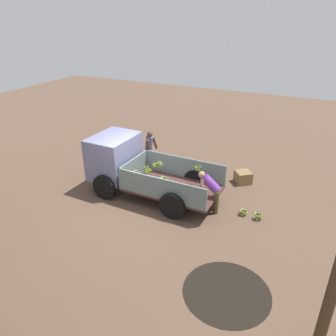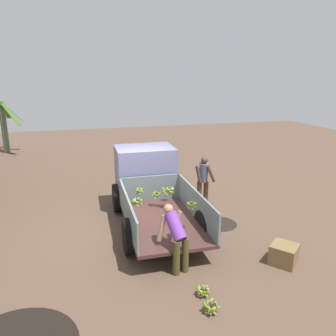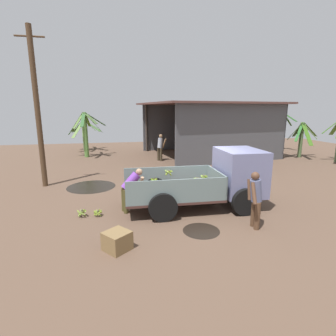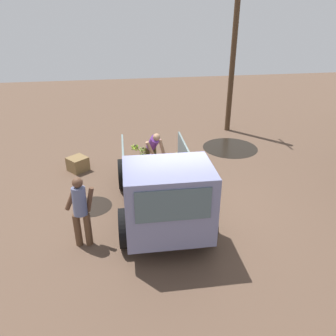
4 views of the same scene
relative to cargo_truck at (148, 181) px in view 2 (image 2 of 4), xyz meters
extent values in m
plane|color=brown|center=(-0.73, 0.48, -1.01)|extent=(36.00, 36.00, 0.00)
cylinder|color=black|center=(-1.38, -1.73, -1.00)|extent=(1.02, 1.02, 0.01)
cube|color=#492C27|center=(-1.81, 0.04, -0.53)|extent=(3.14, 1.88, 0.08)
cube|color=slate|center=(-1.79, 0.92, -0.13)|extent=(3.10, 0.12, 0.73)
cube|color=slate|center=(-1.83, -0.84, -0.13)|extent=(3.10, 0.12, 0.73)
cube|color=slate|center=(-0.29, 0.01, -0.13)|extent=(0.09, 1.81, 0.73)
cube|color=slate|center=(0.52, -0.01, 0.18)|extent=(1.38, 1.81, 1.50)
cube|color=#4C606B|center=(1.20, -0.03, 0.48)|extent=(0.06, 1.42, 0.66)
cylinder|color=black|center=(0.35, 0.93, -0.57)|extent=(0.87, 0.24, 0.87)
cylinder|color=black|center=(0.30, -0.95, -0.57)|extent=(0.87, 0.24, 0.87)
cylinder|color=black|center=(-2.25, 0.99, -0.57)|extent=(0.87, 0.24, 0.87)
cylinder|color=black|center=(-2.30, -0.89, -0.57)|extent=(0.87, 0.24, 0.87)
sphere|color=brown|center=(-1.80, 0.67, 0.15)|extent=(0.08, 0.08, 0.08)
cylinder|color=olive|center=(-1.84, 0.59, 0.10)|extent=(0.22, 0.12, 0.12)
cylinder|color=#90AA30|center=(-1.78, 0.62, 0.06)|extent=(0.17, 0.12, 0.19)
cylinder|color=olive|center=(-1.72, 0.69, 0.10)|extent=(0.07, 0.22, 0.13)
cylinder|color=olive|center=(-1.77, 0.75, 0.08)|extent=(0.20, 0.12, 0.16)
cylinder|color=#89AA49|center=(-1.85, 0.73, 0.08)|extent=(0.17, 0.16, 0.17)
cylinder|color=#8BAB31|center=(-1.89, 0.67, 0.09)|extent=(0.05, 0.21, 0.15)
sphere|color=brown|center=(-0.60, 0.39, -0.02)|extent=(0.08, 0.08, 0.08)
cylinder|color=olive|center=(-0.54, 0.33, -0.06)|extent=(0.17, 0.17, 0.11)
cylinder|color=olive|center=(-0.52, 0.39, -0.07)|extent=(0.06, 0.19, 0.12)
cylinder|color=olive|center=(-0.57, 0.46, -0.07)|extent=(0.19, 0.11, 0.13)
cylinder|color=olive|center=(-0.64, 0.43, -0.09)|extent=(0.15, 0.15, 0.16)
cylinder|color=olive|center=(-0.67, 0.38, -0.07)|extent=(0.06, 0.19, 0.12)
cylinder|color=olive|center=(-0.61, 0.33, -0.09)|extent=(0.17, 0.09, 0.16)
sphere|color=brown|center=(-0.53, -0.44, -0.20)|extent=(0.08, 0.08, 0.08)
cylinder|color=#85AD29|center=(-0.50, -0.38, -0.25)|extent=(0.17, 0.10, 0.11)
cylinder|color=olive|center=(-0.58, -0.40, -0.26)|extent=(0.14, 0.14, 0.13)
cylinder|color=olive|center=(-0.56, -0.47, -0.27)|extent=(0.12, 0.12, 0.16)
cylinder|color=#91A946|center=(-0.52, -0.50, -0.26)|extent=(0.16, 0.07, 0.14)
cylinder|color=olive|center=(-0.48, -0.44, -0.27)|extent=(0.05, 0.14, 0.15)
sphere|color=#433D2C|center=(-2.49, -0.47, 0.20)|extent=(0.08, 0.08, 0.08)
cylinder|color=olive|center=(-2.44, -0.49, 0.13)|extent=(0.10, 0.16, 0.15)
cylinder|color=#93B02D|center=(-2.45, -0.43, 0.13)|extent=(0.13, 0.14, 0.15)
cylinder|color=olive|center=(-2.49, -0.40, 0.14)|extent=(0.17, 0.04, 0.13)
cylinder|color=#7CA622|center=(-2.53, -0.44, 0.13)|extent=(0.11, 0.14, 0.16)
cylinder|color=olive|center=(-2.56, -0.47, 0.15)|extent=(0.05, 0.17, 0.12)
cylinder|color=olive|center=(-2.52, -0.53, 0.15)|extent=(0.17, 0.11, 0.12)
cylinder|color=#7FA922|center=(-2.46, -0.53, 0.16)|extent=(0.17, 0.12, 0.10)
sphere|color=brown|center=(-1.10, -0.36, 0.10)|extent=(0.08, 0.08, 0.08)
cylinder|color=#84A940|center=(-1.06, -0.41, 0.04)|extent=(0.16, 0.13, 0.15)
cylinder|color=#89AB42|center=(-1.03, -0.38, 0.05)|extent=(0.08, 0.19, 0.12)
cylinder|color=olive|center=(-1.06, -0.33, 0.03)|extent=(0.12, 0.13, 0.17)
cylinder|color=olive|center=(-1.09, -0.30, 0.03)|extent=(0.16, 0.07, 0.16)
cylinder|color=olive|center=(-1.15, -0.31, 0.05)|extent=(0.16, 0.16, 0.12)
cylinder|color=#83A836|center=(-1.17, -0.36, 0.04)|extent=(0.04, 0.17, 0.14)
cylinder|color=olive|center=(-1.15, -0.39, 0.03)|extent=(0.12, 0.15, 0.17)
cylinder|color=#84A236|center=(-1.11, -0.42, 0.04)|extent=(0.17, 0.07, 0.16)
sphere|color=brown|center=(-1.00, -0.28, 0.07)|extent=(0.07, 0.07, 0.07)
cylinder|color=olive|center=(-0.94, -0.27, 0.01)|extent=(0.07, 0.17, 0.15)
cylinder|color=olive|center=(-0.98, -0.21, 0.03)|extent=(0.19, 0.07, 0.10)
cylinder|color=#7DA225|center=(-1.06, -0.25, 0.01)|extent=(0.12, 0.16, 0.14)
cylinder|color=olive|center=(-1.07, -0.32, 0.02)|extent=(0.11, 0.18, 0.11)
cylinder|color=#94B042|center=(-1.02, -0.36, 0.02)|extent=(0.19, 0.08, 0.11)
cylinder|color=olive|center=(-0.94, -0.33, 0.02)|extent=(0.15, 0.16, 0.12)
sphere|color=brown|center=(-0.84, -0.03, -0.09)|extent=(0.07, 0.07, 0.07)
cylinder|color=#90A82E|center=(-0.79, -0.09, -0.13)|extent=(0.17, 0.16, 0.11)
cylinder|color=olive|center=(-0.78, 0.02, -0.13)|extent=(0.15, 0.17, 0.12)
cylinder|color=olive|center=(-0.85, 0.02, -0.17)|extent=(0.15, 0.06, 0.18)
cylinder|color=olive|center=(-0.90, -0.03, -0.16)|extent=(0.05, 0.15, 0.17)
cylinder|color=#7EA529|center=(-0.86, -0.10, -0.13)|extent=(0.19, 0.09, 0.12)
cylinder|color=#536747|center=(10.05, 5.67, 0.35)|extent=(0.31, 0.31, 2.71)
cube|color=#4B7436|center=(10.76, 5.65, 1.23)|extent=(1.45, 0.27, 1.07)
cube|color=#3B641F|center=(9.47, 5.19, 1.18)|extent=(1.30, 1.15, 1.16)
cube|color=#43582A|center=(10.16, 5.20, 1.19)|extent=(0.50, 1.03, 1.15)
cylinder|color=brown|center=(0.15, -1.94, -0.61)|extent=(0.17, 0.17, 0.79)
cylinder|color=brown|center=(0.17, -1.72, -0.61)|extent=(0.17, 0.17, 0.79)
cylinder|color=slate|center=(0.12, -1.83, 0.09)|extent=(0.39, 0.32, 0.65)
sphere|color=brown|center=(0.06, -1.83, 0.50)|extent=(0.22, 0.22, 0.22)
cylinder|color=brown|center=(-0.05, -2.01, 0.08)|extent=(0.13, 0.34, 0.57)
cylinder|color=brown|center=(0.03, -1.63, 0.06)|extent=(0.12, 0.24, 0.59)
cylinder|color=#484320|center=(-3.40, 0.17, -0.62)|extent=(0.19, 0.19, 0.78)
cylinder|color=#484320|center=(-3.34, -0.04, -0.62)|extent=(0.19, 0.19, 0.78)
cylinder|color=purple|center=(-3.16, 0.12, -0.02)|extent=(0.69, 0.44, 0.63)
sphere|color=tan|center=(-2.88, 0.20, 0.28)|extent=(0.22, 0.22, 0.22)
cylinder|color=tan|center=(-2.96, 0.37, -0.11)|extent=(0.16, 0.26, 0.58)
cylinder|color=tan|center=(-2.83, 0.01, -0.10)|extent=(0.18, 0.33, 0.57)
sphere|color=brown|center=(-4.22, -0.12, -0.83)|extent=(0.09, 0.09, 0.09)
cylinder|color=#98B030|center=(-4.14, -0.14, -0.88)|extent=(0.10, 0.20, 0.11)
cylinder|color=#90A734|center=(-4.15, -0.09, -0.90)|extent=(0.11, 0.18, 0.15)
cylinder|color=olive|center=(-4.19, -0.04, -0.88)|extent=(0.20, 0.11, 0.11)
cylinder|color=olive|center=(-4.25, -0.04, -0.88)|extent=(0.20, 0.11, 0.11)
cylinder|color=#7FAE26|center=(-4.28, -0.08, -0.90)|extent=(0.12, 0.19, 0.14)
cylinder|color=olive|center=(-4.29, -0.15, -0.89)|extent=(0.12, 0.19, 0.13)
cylinder|color=olive|center=(-4.25, -0.19, -0.89)|extent=(0.20, 0.11, 0.12)
cylinder|color=#90AC42|center=(-4.19, -0.17, -0.92)|extent=(0.16, 0.10, 0.18)
sphere|color=#48412F|center=(-4.69, -0.07, -0.81)|extent=(0.08, 0.08, 0.08)
cylinder|color=#8EAF46|center=(-4.60, -0.05, -0.86)|extent=(0.08, 0.23, 0.13)
cylinder|color=olive|center=(-4.65, -0.01, -0.89)|extent=(0.19, 0.13, 0.19)
cylinder|color=olive|center=(-4.72, 0.01, -0.88)|extent=(0.21, 0.11, 0.16)
cylinder|color=olive|center=(-4.76, -0.04, -0.89)|extent=(0.11, 0.19, 0.19)
cylinder|color=olive|center=(-4.78, -0.12, -0.85)|extent=(0.14, 0.22, 0.12)
cylinder|color=olive|center=(-4.70, -0.17, -0.86)|extent=(0.23, 0.07, 0.13)
cylinder|color=olive|center=(-4.65, -0.11, -0.90)|extent=(0.14, 0.15, 0.21)
cube|color=olive|center=(-3.65, -2.27, -0.78)|extent=(0.76, 0.76, 0.45)
camera|label=1|loc=(-5.89, 8.80, 4.86)|focal=35.00mm
camera|label=2|loc=(-9.19, 2.00, 3.06)|focal=35.00mm
camera|label=3|loc=(-3.60, -8.04, 2.26)|focal=28.00mm
camera|label=4|loc=(6.18, -0.95, 3.72)|focal=35.00mm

